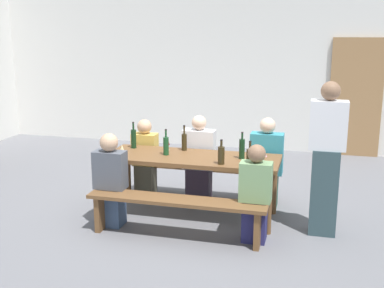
{
  "coord_description": "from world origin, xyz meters",
  "views": [
    {
      "loc": [
        1.42,
        -5.33,
        2.21
      ],
      "look_at": [
        0.0,
        0.0,
        0.9
      ],
      "focal_mm": 44.73,
      "sensor_mm": 36.0,
      "label": 1
    }
  ],
  "objects_px": {
    "wine_bottle_4": "(221,155)",
    "seated_guest_near_0": "(111,182)",
    "wine_bottle_0": "(184,141)",
    "seated_guest_far_2": "(266,166)",
    "seated_guest_near_1": "(255,196)",
    "standing_host": "(326,162)",
    "wine_glass_1": "(264,154)",
    "bench_far": "(205,172)",
    "wine_glass_2": "(122,149)",
    "seated_guest_far_0": "(145,160)",
    "seated_guest_far_1": "(199,162)",
    "bench_near": "(176,207)",
    "wine_glass_0": "(167,141)",
    "tasting_table": "(192,163)",
    "wine_bottle_2": "(166,145)",
    "wine_bottle_3": "(242,148)",
    "wine_bottle_1": "(250,158)",
    "wooden_door": "(356,98)",
    "wine_bottle_5": "(134,138)"
  },
  "relations": [
    {
      "from": "wine_glass_1",
      "to": "wine_glass_2",
      "type": "distance_m",
      "value": 1.66
    },
    {
      "from": "wooden_door",
      "to": "seated_guest_far_0",
      "type": "xyz_separation_m",
      "value": [
        -2.85,
        -3.05,
        -0.54
      ]
    },
    {
      "from": "wine_bottle_3",
      "to": "seated_guest_far_1",
      "type": "xyz_separation_m",
      "value": [
        -0.64,
        0.48,
        -0.33
      ]
    },
    {
      "from": "seated_guest_near_0",
      "to": "seated_guest_near_1",
      "type": "height_order",
      "value": "seated_guest_near_0"
    },
    {
      "from": "wine_bottle_1",
      "to": "wine_bottle_2",
      "type": "relative_size",
      "value": 0.94
    },
    {
      "from": "wooden_door",
      "to": "seated_guest_near_0",
      "type": "distance_m",
      "value": 5.04
    },
    {
      "from": "wine_bottle_0",
      "to": "seated_guest_far_1",
      "type": "bearing_deg",
      "value": 65.05
    },
    {
      "from": "tasting_table",
      "to": "wine_bottle_5",
      "type": "bearing_deg",
      "value": 165.82
    },
    {
      "from": "tasting_table",
      "to": "seated_guest_near_1",
      "type": "bearing_deg",
      "value": -32.08
    },
    {
      "from": "wine_bottle_4",
      "to": "seated_guest_near_1",
      "type": "distance_m",
      "value": 0.62
    },
    {
      "from": "wine_bottle_5",
      "to": "seated_guest_near_1",
      "type": "distance_m",
      "value": 1.85
    },
    {
      "from": "wine_bottle_3",
      "to": "seated_guest_near_0",
      "type": "xyz_separation_m",
      "value": [
        -1.42,
        -0.56,
        -0.35
      ]
    },
    {
      "from": "wine_bottle_2",
      "to": "wine_bottle_3",
      "type": "xyz_separation_m",
      "value": [
        0.91,
        0.06,
        0.01
      ]
    },
    {
      "from": "wine_bottle_1",
      "to": "standing_host",
      "type": "xyz_separation_m",
      "value": [
        0.81,
        0.17,
        -0.04
      ]
    },
    {
      "from": "wooden_door",
      "to": "wine_bottle_4",
      "type": "height_order",
      "value": "wooden_door"
    },
    {
      "from": "wine_bottle_3",
      "to": "wine_glass_0",
      "type": "relative_size",
      "value": 1.89
    },
    {
      "from": "bench_far",
      "to": "wine_bottle_4",
      "type": "distance_m",
      "value": 1.13
    },
    {
      "from": "bench_far",
      "to": "wine_bottle_1",
      "type": "distance_m",
      "value": 1.32
    },
    {
      "from": "wine_bottle_5",
      "to": "wine_glass_0",
      "type": "bearing_deg",
      "value": -0.75
    },
    {
      "from": "bench_near",
      "to": "wine_bottle_0",
      "type": "height_order",
      "value": "wine_bottle_0"
    },
    {
      "from": "wine_bottle_4",
      "to": "wine_glass_2",
      "type": "bearing_deg",
      "value": -179.76
    },
    {
      "from": "seated_guest_far_2",
      "to": "wine_bottle_3",
      "type": "bearing_deg",
      "value": -26.48
    },
    {
      "from": "standing_host",
      "to": "wine_glass_1",
      "type": "bearing_deg",
      "value": -0.4
    },
    {
      "from": "bench_far",
      "to": "wine_bottle_0",
      "type": "distance_m",
      "value": 0.68
    },
    {
      "from": "wooden_door",
      "to": "wine_bottle_0",
      "type": "distance_m",
      "value": 4.0
    },
    {
      "from": "seated_guest_far_0",
      "to": "standing_host",
      "type": "relative_size",
      "value": 0.63
    },
    {
      "from": "bench_far",
      "to": "seated_guest_near_1",
      "type": "relative_size",
      "value": 1.86
    },
    {
      "from": "wine_bottle_0",
      "to": "seated_guest_far_2",
      "type": "distance_m",
      "value": 1.08
    },
    {
      "from": "wine_glass_1",
      "to": "standing_host",
      "type": "distance_m",
      "value": 0.67
    },
    {
      "from": "standing_host",
      "to": "wine_bottle_3",
      "type": "bearing_deg",
      "value": -10.38
    },
    {
      "from": "wine_bottle_0",
      "to": "seated_guest_far_0",
      "type": "distance_m",
      "value": 0.77
    },
    {
      "from": "wooden_door",
      "to": "bench_near",
      "type": "height_order",
      "value": "wooden_door"
    },
    {
      "from": "wine_bottle_3",
      "to": "seated_guest_far_2",
      "type": "distance_m",
      "value": 0.63
    },
    {
      "from": "bench_near",
      "to": "wine_glass_1",
      "type": "relative_size",
      "value": 12.44
    },
    {
      "from": "bench_near",
      "to": "wine_glass_0",
      "type": "distance_m",
      "value": 1.08
    },
    {
      "from": "wine_bottle_4",
      "to": "wine_bottle_5",
      "type": "xyz_separation_m",
      "value": [
        -1.23,
        0.46,
        0.02
      ]
    },
    {
      "from": "wine_bottle_4",
      "to": "seated_guest_near_0",
      "type": "height_order",
      "value": "seated_guest_near_0"
    },
    {
      "from": "seated_guest_far_0",
      "to": "seated_guest_far_2",
      "type": "distance_m",
      "value": 1.63
    },
    {
      "from": "tasting_table",
      "to": "wine_bottle_2",
      "type": "relative_size",
      "value": 6.56
    },
    {
      "from": "wooden_door",
      "to": "seated_guest_far_1",
      "type": "xyz_separation_m",
      "value": [
        -2.1,
        -3.05,
        -0.51
      ]
    },
    {
      "from": "wine_bottle_2",
      "to": "seated_guest_near_0",
      "type": "height_order",
      "value": "seated_guest_near_0"
    },
    {
      "from": "seated_guest_far_0",
      "to": "wine_bottle_5",
      "type": "bearing_deg",
      "value": -5.68
    },
    {
      "from": "seated_guest_near_1",
      "to": "standing_host",
      "type": "relative_size",
      "value": 0.63
    },
    {
      "from": "bench_near",
      "to": "wine_bottle_4",
      "type": "relative_size",
      "value": 6.98
    },
    {
      "from": "wine_bottle_0",
      "to": "wine_glass_1",
      "type": "height_order",
      "value": "wine_bottle_0"
    },
    {
      "from": "seated_guest_far_2",
      "to": "seated_guest_near_0",
      "type": "bearing_deg",
      "value": -57.79
    },
    {
      "from": "wine_bottle_1",
      "to": "seated_guest_far_1",
      "type": "height_order",
      "value": "seated_guest_far_1"
    },
    {
      "from": "tasting_table",
      "to": "seated_guest_near_0",
      "type": "bearing_deg",
      "value": -147.72
    },
    {
      "from": "wine_glass_0",
      "to": "wine_glass_1",
      "type": "xyz_separation_m",
      "value": [
        1.24,
        -0.33,
        0.0
      ]
    },
    {
      "from": "wine_glass_2",
      "to": "seated_guest_far_0",
      "type": "distance_m",
      "value": 0.85
    }
  ]
}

